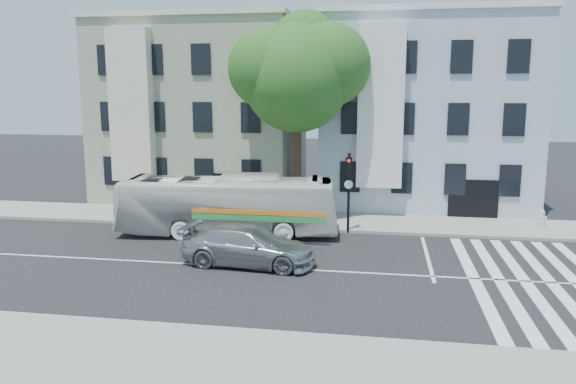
% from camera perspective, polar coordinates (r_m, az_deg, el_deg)
% --- Properties ---
extents(ground, '(120.00, 120.00, 0.00)m').
position_cam_1_polar(ground, '(22.37, -2.48, -7.69)').
color(ground, black).
rests_on(ground, ground).
extents(sidewalk_far, '(80.00, 4.00, 0.15)m').
position_cam_1_polar(sidewalk_far, '(29.93, 0.67, -2.88)').
color(sidewalk_far, gray).
rests_on(sidewalk_far, ground).
extents(sidewalk_near, '(80.00, 4.00, 0.15)m').
position_cam_1_polar(sidewalk_near, '(15.18, -8.99, -16.59)').
color(sidewalk_near, gray).
rests_on(sidewalk_near, ground).
extents(building_left, '(12.00, 10.00, 11.00)m').
position_cam_1_polar(building_left, '(37.61, -8.35, 8.06)').
color(building_left, gray).
rests_on(building_left, ground).
extents(building_right, '(12.00, 10.00, 11.00)m').
position_cam_1_polar(building_right, '(35.92, 13.66, 7.78)').
color(building_right, '#A4B3C3').
rests_on(building_right, ground).
extents(street_tree, '(7.30, 5.90, 11.10)m').
position_cam_1_polar(street_tree, '(29.88, 1.04, 12.08)').
color(street_tree, '#2D2116').
rests_on(street_tree, ground).
extents(bus, '(3.55, 10.71, 2.93)m').
position_cam_1_polar(bus, '(27.06, -6.15, -1.35)').
color(bus, silver).
rests_on(bus, ground).
extents(sedan, '(2.64, 5.55, 1.56)m').
position_cam_1_polar(sedan, '(22.55, -4.04, -5.48)').
color(sedan, '#A7AAAE').
rests_on(sedan, ground).
extents(hedge, '(8.17, 4.06, 0.70)m').
position_cam_1_polar(hedge, '(29.18, -4.61, -2.41)').
color(hedge, '#306621').
rests_on(hedge, sidewalk_far).
extents(traffic_signal, '(0.41, 0.52, 3.94)m').
position_cam_1_polar(traffic_signal, '(27.14, 6.19, 1.00)').
color(traffic_signal, black).
rests_on(traffic_signal, ground).
extents(fire_hydrant, '(0.48, 0.27, 0.84)m').
position_cam_1_polar(fire_hydrant, '(31.03, 24.38, -2.39)').
color(fire_hydrant, silver).
rests_on(fire_hydrant, sidewalk_far).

